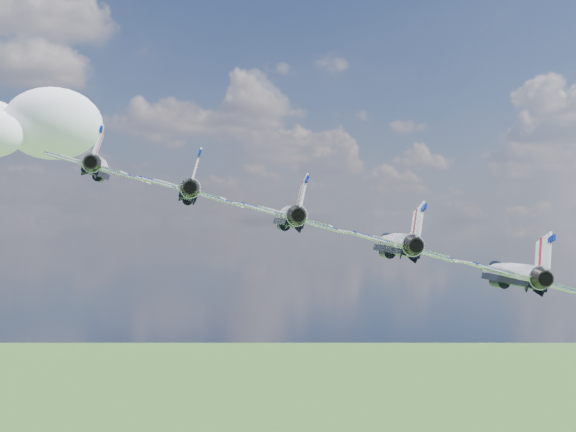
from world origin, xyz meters
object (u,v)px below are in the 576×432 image
jet_1 (190,191)px  jet_2 (288,216)px  jet_0 (99,167)px  jet_4 (509,273)px  jet_3 (394,243)px

jet_1 → jet_2: 11.12m
jet_0 → jet_2: bearing=-24.2°
jet_0 → jet_4: jet_0 is taller
jet_0 → jet_2: jet_0 is taller
jet_1 → jet_0: bearing=155.8°
jet_2 → jet_3: jet_2 is taller
jet_2 → jet_1: bearing=155.8°
jet_1 → jet_3: bearing=-24.2°
jet_4 → jet_2: bearing=155.8°
jet_0 → jet_4: 44.47m
jet_3 → jet_4: size_ratio=1.00×
jet_0 → jet_2: 22.24m
jet_2 → jet_4: bearing=-24.2°
jet_0 → jet_1: size_ratio=1.00×
jet_2 → jet_3: bearing=-24.2°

